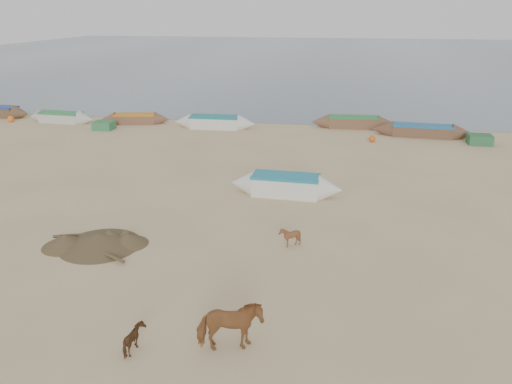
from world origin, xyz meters
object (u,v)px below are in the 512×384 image
at_px(calf_front, 290,237).
at_px(calf_right, 135,340).
at_px(near_canoe, 286,185).
at_px(cow_adult, 230,327).

distance_m(calf_front, calf_right, 7.58).
bearing_deg(near_canoe, cow_adult, -87.92).
relative_size(cow_adult, near_canoe, 0.32).
xyz_separation_m(calf_right, near_canoe, (2.46, 12.29, 0.14)).
xyz_separation_m(calf_front, near_canoe, (-0.82, 5.45, 0.10)).
xyz_separation_m(cow_adult, calf_front, (0.86, 6.34, -0.32)).
height_order(calf_front, calf_right, calf_front).
distance_m(cow_adult, calf_right, 2.50).
relative_size(cow_adult, calf_right, 2.39).
bearing_deg(calf_front, cow_adult, 1.37).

